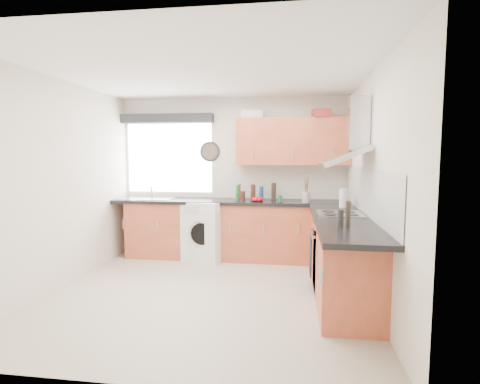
# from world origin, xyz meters

# --- Properties ---
(ground_plane) EXTENTS (3.60, 3.60, 0.00)m
(ground_plane) POSITION_xyz_m (0.00, 0.00, 0.00)
(ground_plane) COLOR beige
(ceiling) EXTENTS (3.60, 3.60, 0.02)m
(ceiling) POSITION_xyz_m (0.00, 0.00, 2.50)
(ceiling) COLOR white
(ceiling) RESTS_ON wall_back
(wall_back) EXTENTS (3.60, 0.02, 2.50)m
(wall_back) POSITION_xyz_m (0.00, 1.80, 1.25)
(wall_back) COLOR silver
(wall_back) RESTS_ON ground_plane
(wall_front) EXTENTS (3.60, 0.02, 2.50)m
(wall_front) POSITION_xyz_m (0.00, -1.80, 1.25)
(wall_front) COLOR silver
(wall_front) RESTS_ON ground_plane
(wall_left) EXTENTS (0.02, 3.60, 2.50)m
(wall_left) POSITION_xyz_m (-1.80, 0.00, 1.25)
(wall_left) COLOR silver
(wall_left) RESTS_ON ground_plane
(wall_right) EXTENTS (0.02, 3.60, 2.50)m
(wall_right) POSITION_xyz_m (1.80, 0.00, 1.25)
(wall_right) COLOR silver
(wall_right) RESTS_ON ground_plane
(window) EXTENTS (1.40, 0.02, 1.10)m
(window) POSITION_xyz_m (-1.05, 1.79, 1.55)
(window) COLOR white
(window) RESTS_ON wall_back
(window_blind) EXTENTS (1.50, 0.18, 0.14)m
(window_blind) POSITION_xyz_m (-1.05, 1.70, 2.18)
(window_blind) COLOR #232327
(window_blind) RESTS_ON wall_back
(splashback) EXTENTS (0.01, 3.00, 0.54)m
(splashback) POSITION_xyz_m (1.79, 0.30, 1.18)
(splashback) COLOR white
(splashback) RESTS_ON wall_right
(base_cab_back) EXTENTS (3.00, 0.58, 0.86)m
(base_cab_back) POSITION_xyz_m (-0.10, 1.51, 0.43)
(base_cab_back) COLOR #B14E31
(base_cab_back) RESTS_ON ground_plane
(base_cab_corner) EXTENTS (0.60, 0.60, 0.86)m
(base_cab_corner) POSITION_xyz_m (1.50, 1.50, 0.43)
(base_cab_corner) COLOR #B14E31
(base_cab_corner) RESTS_ON ground_plane
(base_cab_right) EXTENTS (0.58, 2.10, 0.86)m
(base_cab_right) POSITION_xyz_m (1.51, 0.15, 0.43)
(base_cab_right) COLOR #B14E31
(base_cab_right) RESTS_ON ground_plane
(worktop_back) EXTENTS (3.60, 0.62, 0.05)m
(worktop_back) POSITION_xyz_m (0.00, 1.50, 0.89)
(worktop_back) COLOR black
(worktop_back) RESTS_ON base_cab_back
(worktop_right) EXTENTS (0.62, 2.42, 0.05)m
(worktop_right) POSITION_xyz_m (1.50, 0.00, 0.89)
(worktop_right) COLOR black
(worktop_right) RESTS_ON base_cab_right
(sink) EXTENTS (0.84, 0.46, 0.10)m
(sink) POSITION_xyz_m (-1.33, 1.50, 0.95)
(sink) COLOR #B5B9BE
(sink) RESTS_ON worktop_back
(oven) EXTENTS (0.56, 0.58, 0.85)m
(oven) POSITION_xyz_m (1.50, 0.30, 0.42)
(oven) COLOR black
(oven) RESTS_ON ground_plane
(hob_plate) EXTENTS (0.52, 0.52, 0.01)m
(hob_plate) POSITION_xyz_m (1.50, 0.30, 0.92)
(hob_plate) COLOR #B5B9BE
(hob_plate) RESTS_ON worktop_right
(extractor_hood) EXTENTS (0.52, 0.78, 0.66)m
(extractor_hood) POSITION_xyz_m (1.60, 0.30, 1.77)
(extractor_hood) COLOR #B5B9BE
(extractor_hood) RESTS_ON wall_right
(upper_cabinets) EXTENTS (1.70, 0.35, 0.70)m
(upper_cabinets) POSITION_xyz_m (0.95, 1.62, 1.80)
(upper_cabinets) COLOR #B14E31
(upper_cabinets) RESTS_ON wall_back
(washing_machine) EXTENTS (0.75, 0.74, 0.90)m
(washing_machine) POSITION_xyz_m (-0.35, 1.43, 0.45)
(washing_machine) COLOR white
(washing_machine) RESTS_ON ground_plane
(wall_clock) EXTENTS (0.32, 0.04, 0.32)m
(wall_clock) POSITION_xyz_m (-0.37, 1.78, 1.65)
(wall_clock) COLOR #232327
(wall_clock) RESTS_ON wall_back
(casserole) EXTENTS (0.37, 0.31, 0.13)m
(casserole) POSITION_xyz_m (0.30, 1.72, 2.22)
(casserole) COLOR white
(casserole) RESTS_ON upper_cabinets
(storage_box) EXTENTS (0.28, 0.25, 0.11)m
(storage_box) POSITION_xyz_m (1.36, 1.52, 2.21)
(storage_box) COLOR #9E2E2B
(storage_box) RESTS_ON upper_cabinets
(utensil_pot) EXTENTS (0.13, 0.13, 0.15)m
(utensil_pot) POSITION_xyz_m (1.15, 1.35, 0.99)
(utensil_pot) COLOR #A19189
(utensil_pot) RESTS_ON worktop_back
(kitchen_roll) EXTENTS (0.14, 0.14, 0.24)m
(kitchen_roll) POSITION_xyz_m (1.62, 0.90, 1.03)
(kitchen_roll) COLOR white
(kitchen_roll) RESTS_ON worktop_right
(tomato_cluster) EXTENTS (0.16, 0.16, 0.07)m
(tomato_cluster) POSITION_xyz_m (0.44, 1.35, 0.94)
(tomato_cluster) COLOR #B0040B
(tomato_cluster) RESTS_ON worktop_back
(jar_0) EXTENTS (0.06, 0.06, 0.20)m
(jar_0) POSITION_xyz_m (0.47, 1.65, 1.01)
(jar_0) COLOR navy
(jar_0) RESTS_ON worktop_back
(jar_1) EXTENTS (0.05, 0.05, 0.23)m
(jar_1) POSITION_xyz_m (0.12, 1.66, 1.03)
(jar_1) COLOR brown
(jar_1) RESTS_ON worktop_back
(jar_2) EXTENTS (0.05, 0.05, 0.18)m
(jar_2) POSITION_xyz_m (0.06, 1.66, 1.00)
(jar_2) COLOR #BEB7A2
(jar_2) RESTS_ON worktop_back
(jar_3) EXTENTS (0.06, 0.06, 0.10)m
(jar_3) POSITION_xyz_m (0.77, 1.36, 0.96)
(jar_3) COLOR #205B28
(jar_3) RESTS_ON worktop_back
(jar_4) EXTENTS (0.07, 0.07, 0.26)m
(jar_4) POSITION_xyz_m (0.66, 1.63, 1.04)
(jar_4) COLOR #2F211A
(jar_4) RESTS_ON worktop_back
(jar_5) EXTENTS (0.07, 0.07, 0.25)m
(jar_5) POSITION_xyz_m (0.36, 1.47, 1.03)
(jar_5) COLOR #361713
(jar_5) RESTS_ON worktop_back
(jar_6) EXTENTS (0.07, 0.07, 0.14)m
(jar_6) POSITION_xyz_m (0.20, 1.50, 0.98)
(jar_6) COLOR #441C18
(jar_6) RESTS_ON worktop_back
(jar_7) EXTENTS (0.05, 0.05, 0.23)m
(jar_7) POSITION_xyz_m (0.13, 1.42, 1.03)
(jar_7) COLOR #1F5727
(jar_7) RESTS_ON worktop_back
(bottle_0) EXTENTS (0.05, 0.05, 0.24)m
(bottle_0) POSITION_xyz_m (1.49, -0.40, 1.03)
(bottle_0) COLOR #31261B
(bottle_0) RESTS_ON worktop_right
(bottle_1) EXTENTS (0.06, 0.06, 0.17)m
(bottle_1) POSITION_xyz_m (1.41, -0.51, 1.00)
(bottle_1) COLOR black
(bottle_1) RESTS_ON worktop_right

